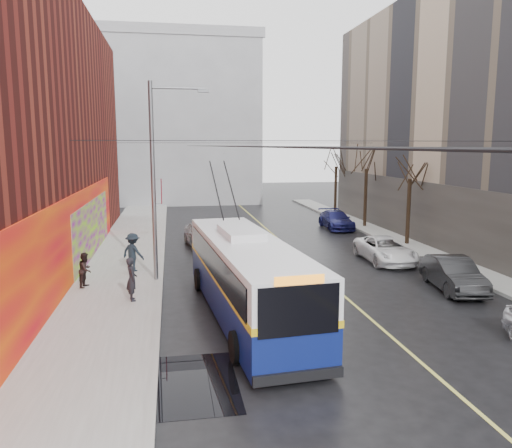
% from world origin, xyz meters
% --- Properties ---
extents(ground, '(140.00, 140.00, 0.00)m').
position_xyz_m(ground, '(0.00, 0.00, 0.00)').
color(ground, black).
rests_on(ground, ground).
extents(sidewalk_left, '(4.00, 60.00, 0.15)m').
position_xyz_m(sidewalk_left, '(-8.00, 12.00, 0.07)').
color(sidewalk_left, gray).
rests_on(sidewalk_left, ground).
extents(sidewalk_right, '(2.00, 60.00, 0.15)m').
position_xyz_m(sidewalk_right, '(9.00, 12.00, 0.07)').
color(sidewalk_right, gray).
rests_on(sidewalk_right, ground).
extents(lane_line, '(0.12, 50.00, 0.01)m').
position_xyz_m(lane_line, '(1.50, 14.00, 0.00)').
color(lane_line, '#BFB74C').
rests_on(lane_line, ground).
extents(building_far, '(20.50, 12.10, 18.00)m').
position_xyz_m(building_far, '(-6.00, 44.99, 9.02)').
color(building_far, gray).
rests_on(building_far, ground).
extents(streetlight_pole, '(2.65, 0.60, 9.00)m').
position_xyz_m(streetlight_pole, '(-6.14, 10.00, 4.85)').
color(streetlight_pole, slate).
rests_on(streetlight_pole, ground).
extents(catenary_wires, '(18.00, 60.00, 0.22)m').
position_xyz_m(catenary_wires, '(-2.54, 14.77, 6.25)').
color(catenary_wires, black).
extents(tree_near, '(3.20, 3.20, 6.40)m').
position_xyz_m(tree_near, '(9.00, 16.00, 4.98)').
color(tree_near, black).
rests_on(tree_near, ground).
extents(tree_mid, '(3.20, 3.20, 6.68)m').
position_xyz_m(tree_mid, '(9.00, 23.00, 5.25)').
color(tree_mid, black).
rests_on(tree_mid, ground).
extents(tree_far, '(3.20, 3.20, 6.57)m').
position_xyz_m(tree_far, '(9.00, 30.00, 5.14)').
color(tree_far, black).
rests_on(tree_far, ground).
extents(puddle, '(2.75, 3.60, 0.01)m').
position_xyz_m(puddle, '(-5.29, -0.21, 0.00)').
color(puddle, black).
rests_on(puddle, ground).
extents(pigeons_flying, '(2.96, 3.56, 2.39)m').
position_xyz_m(pigeons_flying, '(-2.10, 10.06, 7.13)').
color(pigeons_flying, slate).
extents(trolleybus, '(3.46, 11.79, 5.52)m').
position_xyz_m(trolleybus, '(-2.89, 4.75, 1.54)').
color(trolleybus, '#0B1553').
rests_on(trolleybus, ground).
extents(parked_car_b, '(2.14, 4.52, 1.43)m').
position_xyz_m(parked_car_b, '(6.44, 6.57, 0.72)').
color(parked_car_b, black).
rests_on(parked_car_b, ground).
extents(parked_car_c, '(2.32, 4.83, 1.33)m').
position_xyz_m(parked_car_c, '(5.80, 12.11, 0.66)').
color(parked_car_c, white).
rests_on(parked_car_c, ground).
extents(parked_car_d, '(2.05, 4.69, 1.34)m').
position_xyz_m(parked_car_d, '(6.72, 22.97, 0.67)').
color(parked_car_d, navy).
rests_on(parked_car_d, ground).
extents(following_car, '(2.38, 4.66, 1.52)m').
position_xyz_m(following_car, '(-3.72, 17.95, 0.76)').
color(following_car, silver).
rests_on(following_car, ground).
extents(pedestrian_a, '(0.56, 0.71, 1.74)m').
position_xyz_m(pedestrian_a, '(-7.14, 6.92, 1.02)').
color(pedestrian_a, black).
rests_on(pedestrian_a, sidewalk_left).
extents(pedestrian_b, '(0.75, 0.86, 1.52)m').
position_xyz_m(pedestrian_b, '(-9.26, 9.23, 0.91)').
color(pedestrian_b, black).
rests_on(pedestrian_b, sidewalk_left).
extents(pedestrian_c, '(1.39, 1.27, 1.87)m').
position_xyz_m(pedestrian_c, '(-7.43, 11.72, 1.09)').
color(pedestrian_c, black).
rests_on(pedestrian_c, sidewalk_left).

